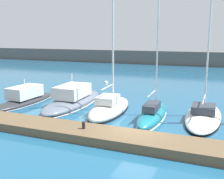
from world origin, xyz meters
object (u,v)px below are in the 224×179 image
Objects in this scene: motorboat_charcoal_nearest at (25,98)px; dock_bollard at (84,125)px; motorboat_slate_second at (73,99)px; mooring_buoy_white at (106,83)px; sailboat_white_fifth at (203,115)px; sailboat_teal_fourth at (153,114)px; sailboat_ivory_third at (110,108)px.

motorboat_charcoal_nearest reaches higher than dock_bollard.
motorboat_slate_second is 22.49× the size of dock_bollard.
motorboat_slate_second is 17.39× the size of mooring_buoy_white.
sailboat_white_fifth is at bearing -42.31° from mooring_buoy_white.
sailboat_white_fifth reaches higher than motorboat_slate_second.
motorboat_slate_second is at bearing 124.50° from dock_bollard.
dock_bollard is (-6.57, -6.68, 0.46)m from sailboat_white_fifth.
mooring_buoy_white is (-13.17, 11.98, -0.30)m from sailboat_white_fifth.
sailboat_teal_fourth is at bearing -54.24° from mooring_buoy_white.
motorboat_charcoal_nearest is 0.58× the size of sailboat_teal_fourth.
sailboat_white_fifth is 23.51× the size of mooring_buoy_white.
motorboat_slate_second is 0.74× the size of sailboat_teal_fourth.
motorboat_charcoal_nearest is at bearing 103.07° from motorboat_slate_second.
motorboat_charcoal_nearest is 13.56× the size of mooring_buoy_white.
sailboat_ivory_third is 7.29m from sailboat_white_fifth.
sailboat_white_fifth is (11.33, -0.24, -0.19)m from motorboat_slate_second.
motorboat_slate_second is 0.74× the size of sailboat_white_fifth.
sailboat_teal_fourth is at bearing -90.20° from motorboat_charcoal_nearest.
sailboat_white_fifth reaches higher than dock_bollard.
sailboat_teal_fourth is 1.00× the size of sailboat_white_fifth.
sailboat_white_fifth is (3.53, 1.39, -0.10)m from sailboat_teal_fourth.
mooring_buoy_white is at bearing -9.48° from motorboat_charcoal_nearest.
motorboat_slate_second is at bearing 88.33° from sailboat_white_fifth.
motorboat_slate_second reaches higher than dock_bollard.
mooring_buoy_white is at bearing 47.25° from sailboat_white_fifth.
motorboat_charcoal_nearest is 12.16m from sailboat_teal_fourth.
sailboat_ivory_third reaches higher than dock_bollard.
sailboat_white_fifth is at bearing -94.41° from motorboat_slate_second.
dock_bollard is (4.76, -6.92, 0.26)m from motorboat_slate_second.
motorboat_slate_second is 7.96m from sailboat_teal_fourth.
sailboat_teal_fourth is 3.80m from sailboat_white_fifth.
sailboat_teal_fourth is 30.37× the size of dock_bollard.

